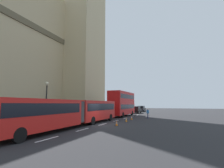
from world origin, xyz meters
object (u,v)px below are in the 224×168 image
Objects in this scene: articulated_bus at (74,111)px; street_lamp at (46,99)px; traffic_cone_middle at (126,120)px; pedestrian_near_cones at (148,113)px; sedan_lead at (136,110)px; double_decker_bus at (122,103)px; traffic_cone_east at (132,118)px; traffic_cone_west at (117,123)px; sedan_trailing at (142,109)px.

street_lamp is (0.52, 4.51, 1.31)m from articulated_bus.
pedestrian_near_cones reaches higher than traffic_cone_middle.
double_decker_bus is at bearing 178.60° from sedan_lead.
traffic_cone_east is at bearing 148.39° from pedestrian_near_cones.
pedestrian_near_cones is at bearing -16.51° from traffic_cone_middle.
articulated_bus is 10.97m from traffic_cone_east.
traffic_cone_east is at bearing -40.53° from street_lamp.
double_decker_bus reaches higher than traffic_cone_east.
double_decker_bus reaches higher than traffic_cone_west.
traffic_cone_middle is at bearing -28.66° from articulated_bus.
double_decker_bus is 17.56× the size of traffic_cone_west.
street_lamp is 16.60m from pedestrian_near_cones.
traffic_cone_west is at bearing -171.38° from sedan_lead.
sedan_lead is 17.93m from traffic_cone_east.
traffic_cone_east is (-6.62, -3.77, -2.43)m from double_decker_bus.
traffic_cone_west is 0.11× the size of street_lamp.
street_lamp is at bearing 170.06° from sedan_lead.
articulated_bus is at bearing -96.64° from street_lamp.
double_decker_bus is 16.91m from street_lamp.
sedan_trailing is 26.88m from traffic_cone_east.
sedan_trailing is 29.99m from traffic_cone_middle.
articulated_bus is 4.72m from street_lamp.
pedestrian_near_cones is at bearing -120.72° from double_decker_bus.
sedan_trailing is 7.59× the size of traffic_cone_west.
sedan_lead is at bearing 8.62° from traffic_cone_west.
traffic_cone_west is (-14.30, -4.09, -2.43)m from double_decker_bus.
double_decker_bus is 8.00m from traffic_cone_east.
articulated_bus is 5.03m from traffic_cone_west.
traffic_cone_west is at bearing -58.29° from articulated_bus.
sedan_trailing is (9.00, 0.52, 0.00)m from sedan_lead.
double_decker_bus reaches higher than traffic_cone_middle.
sedan_trailing reaches higher than traffic_cone_middle.
double_decker_bus is at bearing 21.57° from traffic_cone_middle.
traffic_cone_west is (2.53, -4.09, -1.46)m from articulated_bus.
sedan_lead is (10.94, -0.27, -1.80)m from double_decker_bus.
pedestrian_near_cones is (12.89, -10.25, -2.14)m from street_lamp.
articulated_bus reaches higher than sedan_trailing.
sedan_lead is at bearing -0.55° from articulated_bus.
articulated_bus reaches higher than sedan_lead.
traffic_cone_middle is (7.06, -3.86, -1.46)m from articulated_bus.
sedan_lead is 21.03m from traffic_cone_middle.
double_decker_bus is 17.56× the size of traffic_cone_east.
double_decker_bus is at bearing -15.45° from street_lamp.
traffic_cone_west is at bearing -164.02° from double_decker_bus.
traffic_cone_west and traffic_cone_east have the same top height.
sedan_trailing is at bearing 3.33° from sedan_lead.
sedan_lead reaches higher than traffic_cone_middle.
traffic_cone_east is 13.03m from street_lamp.
traffic_cone_west is 1.00× the size of traffic_cone_middle.
traffic_cone_east is at bearing 2.44° from traffic_cone_west.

